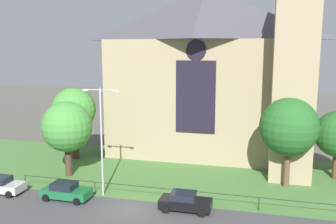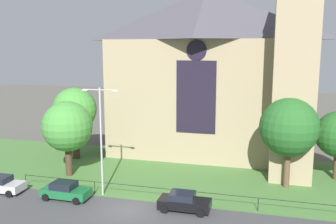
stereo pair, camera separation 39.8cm
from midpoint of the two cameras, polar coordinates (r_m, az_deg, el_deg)
ground at (r=40.35m, az=-0.64°, el=-9.06°), size 160.00×160.00×0.00m
road_asphalt at (r=29.81m, az=-7.09°, el=-16.16°), size 120.00×8.00×0.01m
grass_verge at (r=38.54m, az=-1.45°, el=-9.97°), size 120.00×20.00×0.01m
church_building at (r=45.98m, az=6.81°, el=6.26°), size 23.20×16.20×26.00m
iron_railing at (r=32.49m, az=0.93°, el=-11.99°), size 28.87×0.07×1.13m
tree_left_near at (r=39.10m, az=-14.88°, el=-2.19°), size 5.12×5.12×7.74m
tree_right_near at (r=36.23m, az=18.35°, el=-2.26°), size 5.44×5.44×8.53m
tree_left_far at (r=45.03m, az=-13.85°, el=0.30°), size 5.13×5.13×8.49m
streetlamp_near at (r=32.98m, az=-9.91°, el=-2.62°), size 3.37×0.26×9.67m
parked_car_silver at (r=37.74m, az=-23.97°, el=-10.07°), size 4.23×2.09×1.51m
parked_car_green at (r=34.28m, az=-15.08°, el=-11.55°), size 4.23×2.08×1.51m
parked_car_black at (r=30.99m, az=2.85°, el=-13.55°), size 4.21×2.03×1.51m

